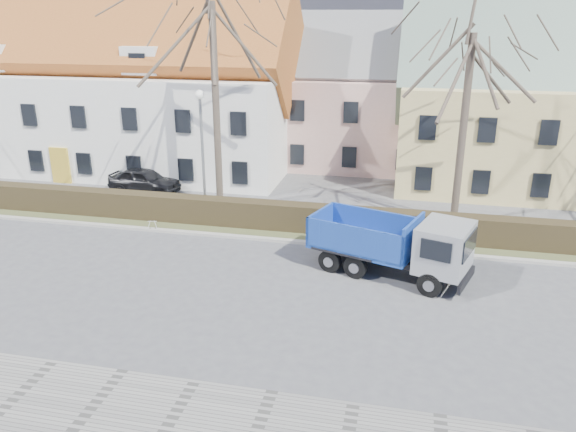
% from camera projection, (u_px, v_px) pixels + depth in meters
% --- Properties ---
extents(ground, '(120.00, 120.00, 0.00)m').
position_uv_depth(ground, '(198.00, 281.00, 21.74)').
color(ground, '#4C4C4F').
extents(sidewalk_near, '(80.00, 5.00, 0.08)m').
position_uv_depth(sidewalk_near, '(75.00, 430.00, 13.92)').
color(sidewalk_near, gray).
rests_on(sidewalk_near, ground).
extents(curb_far, '(80.00, 0.30, 0.12)m').
position_uv_depth(curb_far, '(234.00, 236.00, 25.95)').
color(curb_far, '#9A978E').
rests_on(curb_far, ground).
extents(grass_strip, '(80.00, 3.00, 0.10)m').
position_uv_depth(grass_strip, '(244.00, 225.00, 27.42)').
color(grass_strip, '#444A2A').
rests_on(grass_strip, ground).
extents(hedge, '(60.00, 0.90, 1.30)m').
position_uv_depth(hedge, '(243.00, 215.00, 27.04)').
color(hedge, black).
rests_on(hedge, ground).
extents(building_white, '(26.80, 10.80, 9.50)m').
position_uv_depth(building_white, '(97.00, 94.00, 37.45)').
color(building_white, white).
rests_on(building_white, ground).
extents(building_pink, '(10.80, 8.80, 8.00)m').
position_uv_depth(building_pink, '(358.00, 104.00, 37.95)').
color(building_pink, '#CF9D92').
rests_on(building_pink, ground).
extents(building_yellow, '(18.80, 10.80, 8.50)m').
position_uv_depth(building_yellow, '(558.00, 114.00, 32.69)').
color(building_yellow, tan).
rests_on(building_yellow, ground).
extents(tree_1, '(9.20, 9.20, 12.65)m').
position_uv_depth(tree_1, '(215.00, 87.00, 27.81)').
color(tree_1, '#463B30').
rests_on(tree_1, ground).
extents(tree_2, '(8.00, 8.00, 11.00)m').
position_uv_depth(tree_2, '(465.00, 113.00, 25.67)').
color(tree_2, '#463B30').
rests_on(tree_2, ground).
extents(dump_truck, '(6.91, 4.33, 2.59)m').
position_uv_depth(dump_truck, '(384.00, 243.00, 22.03)').
color(dump_truck, navy).
rests_on(dump_truck, ground).
extents(streetlight, '(0.50, 0.50, 6.46)m').
position_uv_depth(streetlight, '(203.00, 155.00, 27.53)').
color(streetlight, gray).
rests_on(streetlight, ground).
extents(cart_frame, '(0.65, 0.46, 0.55)m').
position_uv_depth(cart_frame, '(149.00, 225.00, 26.74)').
color(cart_frame, silver).
rests_on(cart_frame, ground).
extents(parked_car_a, '(4.33, 2.05, 1.43)m').
position_uv_depth(parked_car_a, '(144.00, 180.00, 32.38)').
color(parked_car_a, black).
rests_on(parked_car_a, ground).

